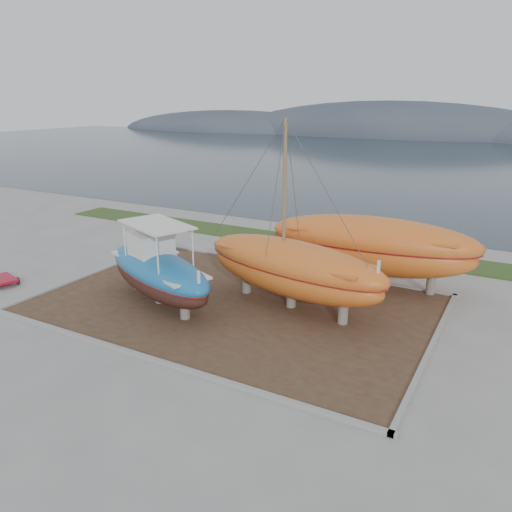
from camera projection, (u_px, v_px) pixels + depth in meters
The scene contains 11 objects.
ground at pixel (183, 338), 20.52m from camera, with size 140.00×140.00×0.00m, color gray.
dirt_patch at pixel (234, 304), 23.85m from camera, with size 18.00×12.00×0.06m, color #422D1E.
curb_frame at pixel (234, 303), 23.83m from camera, with size 18.60×12.60×0.15m, color gray, non-canonical shape.
grass_strip at pixel (324, 245), 33.43m from camera, with size 44.00×3.00×0.08m, color #284219.
sea at pixel (452, 161), 78.87m from camera, with size 260.00×100.00×0.04m, color #192933, non-canonical shape.
mountain_ridge at pixel (486, 138), 124.72m from camera, with size 200.00×36.00×20.00m, color #333D49, non-canonical shape.
blue_caique at pixel (158, 264), 23.40m from camera, with size 8.11×2.53×3.90m, color #1B6BAA, non-canonical shape.
white_dinghy at pixel (155, 255), 29.02m from camera, with size 4.45×1.67×1.34m, color white, non-canonical shape.
orange_sailboat at pixel (293, 218), 22.19m from camera, with size 9.73×2.87×8.57m, color #CE611F, non-canonical shape.
orange_bare_hull at pixel (370, 252), 25.75m from camera, with size 10.78×3.23×3.53m, color #CE611F, non-canonical shape.
red_trailer at pixel (2, 281), 26.36m from camera, with size 2.63×1.32×0.37m, color #AD1328, non-canonical shape.
Camera 1 is at (11.62, -14.77, 9.40)m, focal length 35.00 mm.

